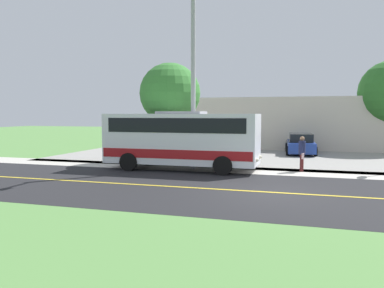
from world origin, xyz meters
name	(u,v)px	position (x,y,z in m)	size (l,w,h in m)	color
ground_plane	(267,192)	(0.00, 0.00, 0.00)	(120.00, 120.00, 0.00)	#548442
road_surface	(267,192)	(0.00, 0.00, 0.00)	(8.00, 100.00, 0.01)	black
sidewalk	(277,171)	(-5.20, 0.00, 0.00)	(2.40, 100.00, 0.01)	#B2ADA3
parking_lot_surface	(333,157)	(-12.40, 3.00, 0.00)	(14.00, 36.00, 0.01)	gray
road_centre_line	(267,192)	(0.00, 0.00, 0.01)	(0.16, 100.00, 0.00)	gold
shuttle_bus_front	(182,138)	(-4.48, -4.72, 1.62)	(2.61, 7.81, 2.95)	white
pedestrian_with_bags	(302,153)	(-5.60, 1.14, 0.93)	(0.72, 0.34, 1.73)	#4C1919
street_light_pole	(193,74)	(-4.89, -4.26, 4.84)	(1.97, 0.24, 8.86)	#9E9EA3
parked_car_near	(301,144)	(-14.12, 0.94, 0.69)	(4.51, 2.25, 1.45)	navy
tree_curbside	(170,94)	(-7.40, -6.39, 4.00)	(3.56, 3.56, 5.80)	brown
commercial_building	(341,123)	(-21.40, 4.10, 2.07)	(10.00, 23.71, 4.13)	beige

